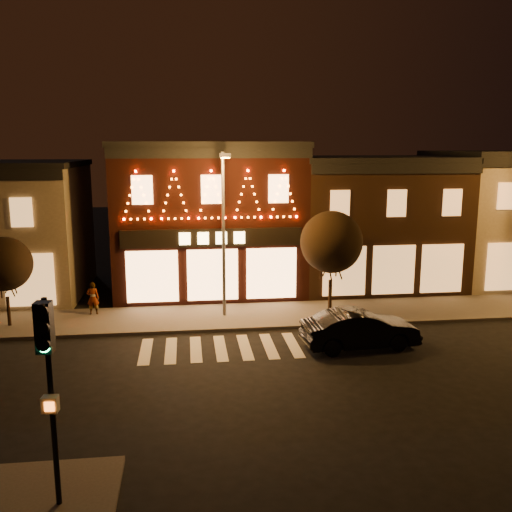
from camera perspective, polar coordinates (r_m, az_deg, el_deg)
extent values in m
plane|color=black|center=(19.42, -2.86, -13.45)|extent=(120.00, 120.00, 0.00)
cube|color=#47423D|center=(27.04, 0.08, -6.09)|extent=(44.00, 4.00, 0.15)
cube|color=black|center=(31.91, -4.86, 3.73)|extent=(10.00, 8.00, 8.00)
cube|color=black|center=(31.65, -4.98, 11.21)|extent=(10.20, 8.20, 0.30)
cube|color=black|center=(27.61, -4.63, 10.40)|extent=(10.00, 0.25, 0.50)
cube|color=black|center=(27.92, -4.49, 1.86)|extent=(9.00, 0.15, 0.90)
cube|color=#FFD87F|center=(27.82, -4.48, 1.82)|extent=(3.40, 0.08, 0.60)
cube|color=#331F12|center=(33.71, 11.53, 3.26)|extent=(9.00, 8.00, 7.20)
cube|color=black|center=(33.42, 11.78, 9.64)|extent=(9.20, 8.20, 0.30)
cube|color=black|center=(29.63, 14.30, 8.60)|extent=(9.00, 0.25, 0.50)
cylinder|color=black|center=(13.36, -20.06, -14.00)|extent=(0.13, 0.13, 4.80)
cube|color=black|center=(12.50, -20.76, -6.81)|extent=(0.36, 0.34, 1.10)
cylinder|color=#19FF72|center=(12.45, -20.75, -8.65)|extent=(0.23, 0.08, 0.23)
cube|color=beige|center=(13.13, -20.22, -13.96)|extent=(0.35, 0.26, 0.35)
cylinder|color=#59595E|center=(26.10, -3.33, 2.10)|extent=(0.15, 0.15, 7.69)
cylinder|color=#59595E|center=(25.01, -3.29, 10.34)|extent=(0.10, 1.54, 0.10)
cube|color=#59595E|center=(24.25, -3.16, 10.21)|extent=(0.48, 0.27, 0.17)
cube|color=orange|center=(24.25, -3.15, 9.96)|extent=(0.37, 0.19, 0.05)
cylinder|color=black|center=(27.55, -23.88, -5.15)|extent=(0.15, 0.15, 1.32)
sphere|color=black|center=(27.07, -24.23, -0.74)|extent=(2.41, 2.41, 2.41)
cylinder|color=black|center=(27.31, 7.54, -4.08)|extent=(0.18, 0.18, 1.62)
sphere|color=black|center=(26.75, 7.69, 1.42)|extent=(2.96, 2.96, 2.96)
imported|color=black|center=(23.27, 10.54, -7.35)|extent=(4.85, 2.04, 1.56)
imported|color=gray|center=(27.95, -16.27, -4.14)|extent=(0.60, 0.42, 1.57)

